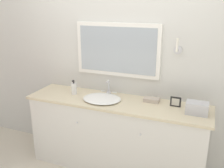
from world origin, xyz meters
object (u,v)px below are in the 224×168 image
appliance_box (197,108)px  sink_basin (102,98)px  picture_frame (176,102)px  soap_bottle (74,88)px

appliance_box → sink_basin: bearing=-179.7°
sink_basin → picture_frame: size_ratio=3.90×
soap_bottle → appliance_box: bearing=-1.6°
sink_basin → soap_bottle: (-0.40, 0.05, 0.05)m
sink_basin → appliance_box: sink_basin is taller
soap_bottle → appliance_box: (1.44, -0.04, -0.01)m
sink_basin → soap_bottle: size_ratio=2.46×
sink_basin → soap_bottle: 0.40m
soap_bottle → picture_frame: 1.22m
picture_frame → appliance_box: bearing=-25.1°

